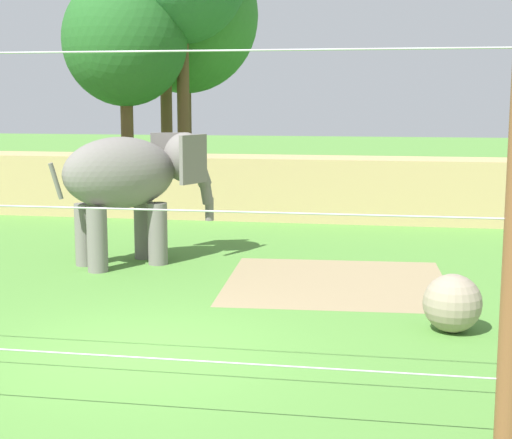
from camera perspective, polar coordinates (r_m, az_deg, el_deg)
ground_plane at (r=11.13m, az=-8.47°, el=-9.59°), size 120.00×120.00×0.00m
dirt_patch at (r=15.08m, az=5.87°, el=-4.58°), size 4.42×4.31×0.01m
embankment_wall at (r=22.80m, az=1.31°, el=2.35°), size 36.00×1.80×1.79m
elephant at (r=16.63m, az=-8.99°, el=3.00°), size 3.17×3.02×2.75m
enrichment_ball at (r=12.19m, az=14.14°, el=-5.94°), size 0.89×0.89×0.89m
cable_fence at (r=8.56m, az=-13.56°, el=-1.02°), size 10.20×0.27×4.14m
tree_left_of_centre at (r=27.88m, az=-9.54°, el=12.71°), size 4.29×4.29×7.68m
tree_behind_wall at (r=31.53m, az=-5.23°, el=14.59°), size 5.74×5.74×9.66m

